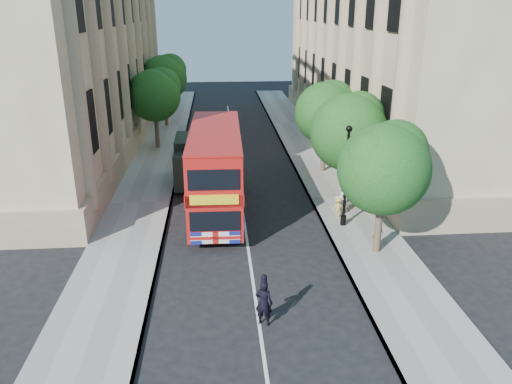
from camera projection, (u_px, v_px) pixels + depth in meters
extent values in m
plane|color=black|center=(255.00, 294.00, 19.56)|extent=(120.00, 120.00, 0.00)
cube|color=gray|center=(339.00, 197.00, 29.32)|extent=(3.50, 80.00, 0.12)
cube|color=gray|center=(141.00, 203.00, 28.46)|extent=(3.50, 80.00, 0.12)
cube|color=tan|center=(403.00, 28.00, 39.91)|extent=(12.00, 38.00, 18.00)
cube|color=tan|center=(49.00, 29.00, 37.84)|extent=(12.00, 38.00, 18.00)
cylinder|color=#473828|center=(379.00, 225.00, 22.31)|extent=(0.32, 0.32, 2.86)
sphere|color=#174316|center=(384.00, 169.00, 21.40)|extent=(4.00, 4.00, 4.00)
sphere|color=#174316|center=(396.00, 152.00, 21.60)|extent=(2.80, 2.80, 2.80)
sphere|color=#174316|center=(375.00, 160.00, 20.91)|extent=(2.60, 2.60, 2.60)
cylinder|color=#473828|center=(345.00, 180.00, 27.89)|extent=(0.32, 0.32, 2.99)
sphere|color=#174316|center=(349.00, 132.00, 26.95)|extent=(4.20, 4.20, 4.20)
sphere|color=#174316|center=(358.00, 118.00, 27.13)|extent=(2.94, 2.94, 2.94)
sphere|color=#174316|center=(341.00, 124.00, 26.44)|extent=(2.73, 2.73, 2.73)
cylinder|color=#473828|center=(323.00, 152.00, 33.52)|extent=(0.32, 0.32, 2.90)
sphere|color=#174316|center=(325.00, 113.00, 32.60)|extent=(4.00, 4.00, 4.00)
sphere|color=#174316|center=(333.00, 101.00, 32.79)|extent=(2.80, 2.80, 2.80)
sphere|color=#174316|center=(319.00, 106.00, 32.10)|extent=(2.60, 2.60, 2.60)
cylinder|color=#473828|center=(157.00, 130.00, 39.16)|extent=(0.32, 0.32, 2.99)
sphere|color=#174316|center=(154.00, 96.00, 38.21)|extent=(4.00, 4.00, 4.00)
sphere|color=#174316|center=(162.00, 86.00, 38.40)|extent=(2.80, 2.80, 2.80)
sphere|color=#174316|center=(147.00, 89.00, 37.71)|extent=(2.60, 2.60, 2.60)
cylinder|color=#473828|center=(166.00, 110.00, 46.60)|extent=(0.32, 0.32, 3.17)
sphere|color=#174316|center=(164.00, 78.00, 45.60)|extent=(4.20, 4.20, 4.20)
sphere|color=#174316|center=(170.00, 70.00, 45.77)|extent=(2.94, 2.94, 2.94)
sphere|color=#174316|center=(158.00, 72.00, 45.09)|extent=(2.73, 2.73, 2.73)
cylinder|color=black|center=(343.00, 220.00, 25.42)|extent=(0.30, 0.30, 0.50)
cylinder|color=black|center=(346.00, 178.00, 24.64)|extent=(0.14, 0.14, 5.00)
sphere|color=black|center=(349.00, 129.00, 23.77)|extent=(0.32, 0.32, 0.32)
cube|color=#AA0F0B|center=(216.00, 169.00, 26.52)|extent=(2.75, 9.81, 4.06)
cube|color=black|center=(216.00, 185.00, 26.83)|extent=(2.80, 9.20, 0.93)
cube|color=black|center=(215.00, 150.00, 26.15)|extent=(2.80, 9.20, 0.93)
cube|color=yellow|center=(214.00, 200.00, 21.90)|extent=(2.16, 0.12, 0.46)
cylinder|color=black|center=(192.00, 230.00, 23.92)|extent=(0.31, 1.03, 1.03)
cylinder|color=black|center=(240.00, 229.00, 24.05)|extent=(0.31, 1.03, 1.03)
cylinder|color=black|center=(198.00, 184.00, 30.17)|extent=(0.31, 1.03, 1.03)
cylinder|color=black|center=(237.00, 183.00, 30.31)|extent=(0.31, 1.03, 1.03)
cube|color=black|center=(192.00, 170.00, 29.86)|extent=(2.08, 1.88, 2.17)
cube|color=black|center=(191.00, 171.00, 28.96)|extent=(1.86, 0.12, 0.72)
cube|color=black|center=(192.00, 156.00, 31.91)|extent=(2.10, 3.32, 2.58)
cube|color=black|center=(193.00, 178.00, 31.76)|extent=(1.91, 4.97, 0.26)
cylinder|color=black|center=(177.00, 187.00, 30.03)|extent=(0.24, 0.83, 0.83)
cylinder|color=black|center=(208.00, 186.00, 30.19)|extent=(0.24, 0.83, 0.83)
cylinder|color=black|center=(180.00, 170.00, 33.21)|extent=(0.24, 0.83, 0.83)
cylinder|color=black|center=(208.00, 169.00, 33.37)|extent=(0.24, 0.83, 0.83)
imported|color=black|center=(264.00, 303.00, 17.41)|extent=(0.74, 0.62, 1.72)
imported|color=silver|center=(341.00, 198.00, 26.82)|extent=(0.99, 0.89, 1.66)
imported|color=#C55422|center=(378.00, 235.00, 22.98)|extent=(0.73, 0.61, 1.17)
imported|color=gold|center=(338.00, 207.00, 26.34)|extent=(0.73, 0.49, 1.06)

